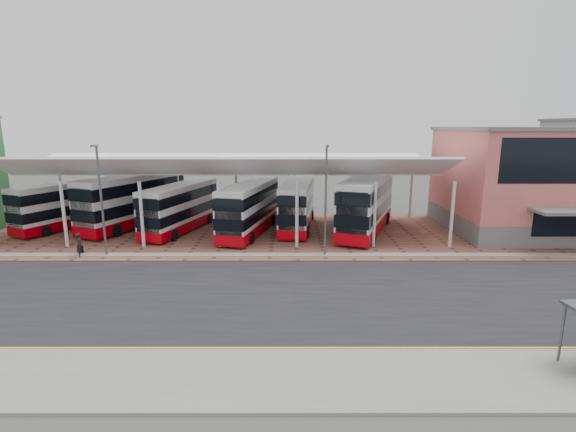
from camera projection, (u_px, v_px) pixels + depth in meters
name	position (u px, v px, depth m)	size (l,w,h in m)	color
ground	(300.00, 289.00, 24.40)	(140.00, 140.00, 0.00)	#3E3F3B
road	(300.00, 295.00, 23.43)	(120.00, 14.00, 0.02)	black
forecourt	(318.00, 233.00, 37.11)	(72.00, 16.00, 0.06)	brown
sidewalk	(307.00, 379.00, 15.59)	(120.00, 4.00, 0.14)	slate
north_kerb	(297.00, 255.00, 30.45)	(120.00, 0.80, 0.14)	slate
yellow_line_near	(305.00, 351.00, 17.56)	(120.00, 0.12, 0.01)	gold
yellow_line_far	(304.00, 348.00, 17.85)	(120.00, 0.12, 0.01)	gold
canopy	(228.00, 167.00, 36.80)	(37.00, 11.63, 7.07)	silver
terminal	(554.00, 180.00, 37.05)	(18.40, 14.40, 9.25)	#64605D
lamp_west	(101.00, 197.00, 29.60)	(0.16, 0.90, 8.07)	#4C4E52
lamp_east	(326.00, 197.00, 29.62)	(0.16, 0.90, 8.07)	#4C4E52
bus_0	(69.00, 205.00, 38.68)	(6.58, 10.21, 4.21)	silver
bus_1	(134.00, 201.00, 38.98)	(7.06, 11.93, 4.86)	silver
bus_2	(181.00, 208.00, 37.35)	(5.09, 10.42, 4.19)	silver
bus_3	(250.00, 208.00, 36.56)	(4.77, 10.93, 4.39)	silver
bus_4	(297.00, 205.00, 38.38)	(3.59, 10.67, 4.31)	silver
bus_5	(366.00, 205.00, 36.93)	(6.92, 12.11, 4.92)	silver
pedestrian	(79.00, 245.00, 30.06)	(0.64, 0.42, 1.76)	black
suitcase	(80.00, 250.00, 30.83)	(0.34, 0.25, 0.59)	black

